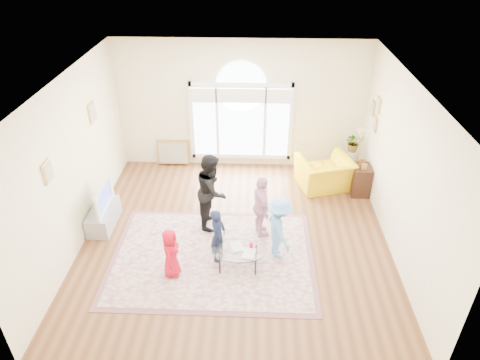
{
  "coord_description": "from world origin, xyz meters",
  "views": [
    {
      "loc": [
        0.35,
        -6.69,
        5.51
      ],
      "look_at": [
        0.08,
        0.3,
        1.17
      ],
      "focal_mm": 32.0,
      "sensor_mm": 36.0,
      "label": 1
    }
  ],
  "objects_px": {
    "tv_console": "(104,217)",
    "coffee_table": "(238,251)",
    "television": "(100,197)",
    "area_rug": "(213,257)",
    "armchair": "(324,173)"
  },
  "relations": [
    {
      "from": "coffee_table",
      "to": "armchair",
      "type": "distance_m",
      "value": 3.4
    },
    {
      "from": "coffee_table",
      "to": "armchair",
      "type": "height_order",
      "value": "armchair"
    },
    {
      "from": "area_rug",
      "to": "television",
      "type": "height_order",
      "value": "television"
    },
    {
      "from": "tv_console",
      "to": "television",
      "type": "distance_m",
      "value": 0.49
    },
    {
      "from": "coffee_table",
      "to": "armchair",
      "type": "xyz_separation_m",
      "value": [
        1.9,
        2.82,
        -0.02
      ]
    },
    {
      "from": "area_rug",
      "to": "coffee_table",
      "type": "relative_size",
      "value": 3.55
    },
    {
      "from": "area_rug",
      "to": "coffee_table",
      "type": "height_order",
      "value": "coffee_table"
    },
    {
      "from": "area_rug",
      "to": "television",
      "type": "xyz_separation_m",
      "value": [
        -2.33,
        0.91,
        0.69
      ]
    },
    {
      "from": "television",
      "to": "armchair",
      "type": "height_order",
      "value": "television"
    },
    {
      "from": "tv_console",
      "to": "coffee_table",
      "type": "bearing_deg",
      "value": -22.4
    },
    {
      "from": "area_rug",
      "to": "armchair",
      "type": "relative_size",
      "value": 3.08
    },
    {
      "from": "area_rug",
      "to": "coffee_table",
      "type": "xyz_separation_m",
      "value": [
        0.5,
        -0.26,
        0.39
      ]
    },
    {
      "from": "area_rug",
      "to": "armchair",
      "type": "height_order",
      "value": "armchair"
    },
    {
      "from": "coffee_table",
      "to": "television",
      "type": "bearing_deg",
      "value": 158.92
    },
    {
      "from": "tv_console",
      "to": "television",
      "type": "height_order",
      "value": "television"
    }
  ]
}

